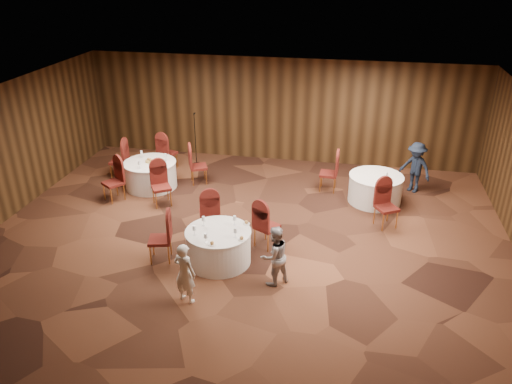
% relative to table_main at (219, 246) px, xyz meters
% --- Properties ---
extents(ground, '(12.00, 12.00, 0.00)m').
position_rel_table_main_xyz_m(ground, '(0.36, 1.07, -0.38)').
color(ground, black).
rests_on(ground, ground).
extents(room_shell, '(12.00, 12.00, 12.00)m').
position_rel_table_main_xyz_m(room_shell, '(0.36, 1.07, 1.59)').
color(room_shell, silver).
rests_on(room_shell, ground).
extents(table_main, '(1.39, 1.39, 0.74)m').
position_rel_table_main_xyz_m(table_main, '(0.00, 0.00, 0.00)').
color(table_main, white).
rests_on(table_main, ground).
extents(table_left, '(1.45, 1.45, 0.74)m').
position_rel_table_main_xyz_m(table_left, '(-2.85, 3.30, 0.00)').
color(table_left, white).
rests_on(table_left, ground).
extents(table_right, '(1.41, 1.41, 0.74)m').
position_rel_table_main_xyz_m(table_right, '(3.30, 3.57, 0.00)').
color(table_right, white).
rests_on(table_right, ground).
extents(chairs_main, '(2.79, 2.01, 1.00)m').
position_rel_table_main_xyz_m(chairs_main, '(-0.29, 0.61, 0.12)').
color(chairs_main, '#46100E').
rests_on(chairs_main, ground).
extents(chairs_left, '(3.01, 3.03, 1.00)m').
position_rel_table_main_xyz_m(chairs_left, '(-2.82, 3.37, 0.12)').
color(chairs_left, '#46100E').
rests_on(chairs_left, ground).
extents(chairs_right, '(2.12, 2.41, 1.00)m').
position_rel_table_main_xyz_m(chairs_right, '(2.79, 3.15, 0.12)').
color(chairs_right, '#46100E').
rests_on(chairs_right, ground).
extents(tabletop_main, '(1.11, 1.11, 0.22)m').
position_rel_table_main_xyz_m(tabletop_main, '(0.13, -0.10, 0.47)').
color(tabletop_main, silver).
rests_on(tabletop_main, table_main).
extents(tabletop_left, '(0.82, 0.81, 0.22)m').
position_rel_table_main_xyz_m(tabletop_left, '(-2.85, 3.30, 0.45)').
color(tabletop_left, silver).
rests_on(tabletop_left, table_left).
extents(tabletop_right, '(0.08, 0.08, 0.22)m').
position_rel_table_main_xyz_m(tabletop_right, '(3.53, 3.33, 0.52)').
color(tabletop_right, silver).
rests_on(tabletop_right, table_right).
extents(mic_stand, '(0.24, 0.24, 1.65)m').
position_rel_table_main_xyz_m(mic_stand, '(-2.10, 5.15, 0.11)').
color(mic_stand, black).
rests_on(mic_stand, ground).
extents(woman_a, '(0.53, 0.43, 1.24)m').
position_rel_table_main_xyz_m(woman_a, '(-0.26, -1.42, 0.25)').
color(woman_a, white).
rests_on(woman_a, ground).
extents(woman_b, '(0.78, 0.77, 1.26)m').
position_rel_table_main_xyz_m(woman_b, '(1.28, -0.53, 0.26)').
color(woman_b, '#A7A6AB').
rests_on(woman_b, ground).
extents(man_c, '(1.05, 0.97, 1.42)m').
position_rel_table_main_xyz_m(man_c, '(4.35, 4.42, 0.33)').
color(man_c, black).
rests_on(man_c, ground).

